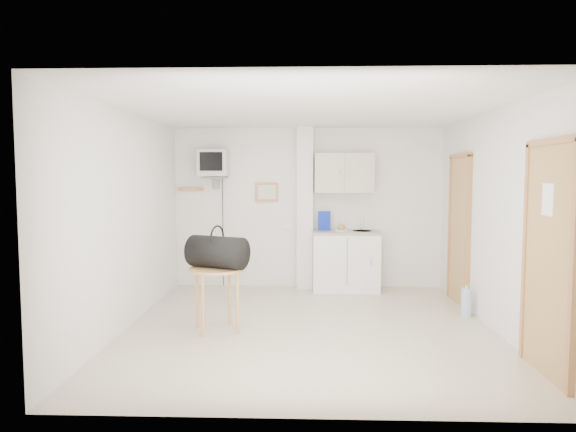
{
  "coord_description": "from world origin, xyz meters",
  "views": [
    {
      "loc": [
        -0.04,
        -5.83,
        1.75
      ],
      "look_at": [
        -0.26,
        0.6,
        1.25
      ],
      "focal_mm": 32.0,
      "sensor_mm": 36.0,
      "label": 1
    }
  ],
  "objects_px": {
    "crt_television": "(214,164)",
    "duffel_bag": "(217,252)",
    "water_bottle": "(466,302)",
    "round_table": "(217,277)"
  },
  "relations": [
    {
      "from": "crt_television",
      "to": "round_table",
      "type": "bearing_deg",
      "value": -79.35
    },
    {
      "from": "crt_television",
      "to": "water_bottle",
      "type": "height_order",
      "value": "crt_television"
    },
    {
      "from": "round_table",
      "to": "water_bottle",
      "type": "relative_size",
      "value": 1.85
    },
    {
      "from": "duffel_bag",
      "to": "water_bottle",
      "type": "relative_size",
      "value": 1.9
    },
    {
      "from": "round_table",
      "to": "water_bottle",
      "type": "distance_m",
      "value": 3.14
    },
    {
      "from": "crt_television",
      "to": "round_table",
      "type": "xyz_separation_m",
      "value": [
        0.41,
        -2.17,
        -1.31
      ]
    },
    {
      "from": "crt_television",
      "to": "water_bottle",
      "type": "xyz_separation_m",
      "value": [
        3.43,
        -1.46,
        -1.76
      ]
    },
    {
      "from": "crt_television",
      "to": "round_table",
      "type": "relative_size",
      "value": 2.98
    },
    {
      "from": "round_table",
      "to": "water_bottle",
      "type": "bearing_deg",
      "value": 13.26
    },
    {
      "from": "crt_television",
      "to": "duffel_bag",
      "type": "height_order",
      "value": "crt_television"
    }
  ]
}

